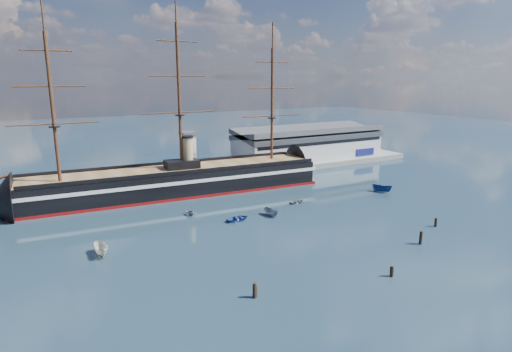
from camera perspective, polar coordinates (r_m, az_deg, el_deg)
ground at (r=117.43m, az=-4.42°, el=-4.21°), size 600.00×600.00×0.00m
quay at (r=153.15m, az=-6.78°, el=-0.16°), size 180.00×18.00×2.00m
warehouse at (r=178.54m, az=7.01°, el=4.33°), size 63.00×21.00×11.60m
quay_tower at (r=145.95m, az=-8.96°, el=3.03°), size 5.00×5.00×15.00m
warship at (r=131.56m, az=-11.31°, el=-0.71°), size 113.38×22.10×53.94m
motorboat_a at (r=92.18m, az=-19.87°, el=-9.94°), size 7.44×2.79×2.97m
motorboat_b at (r=106.73m, az=-2.43°, el=-5.97°), size 1.69×3.77×1.72m
motorboat_c at (r=110.23m, az=2.05°, el=-5.34°), size 6.28×2.90×2.42m
motorboat_d at (r=112.07m, az=-8.76°, el=-5.18°), size 5.89×3.93×1.99m
motorboat_e at (r=121.46m, az=5.49°, el=-3.64°), size 1.25×2.86×1.31m
motorboat_f at (r=138.27m, az=16.43°, el=-2.06°), size 7.49×5.82×2.85m
piling_near_left at (r=71.80m, az=-0.20°, el=-15.93°), size 0.64×0.64×3.26m
piling_near_mid at (r=82.14m, az=17.59°, el=-12.66°), size 0.64×0.64×2.70m
piling_near_right at (r=98.71m, az=21.04°, el=-8.49°), size 0.64×0.64×3.66m
piling_far_right at (r=111.22m, az=22.80°, el=-6.23°), size 0.64×0.64×2.84m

